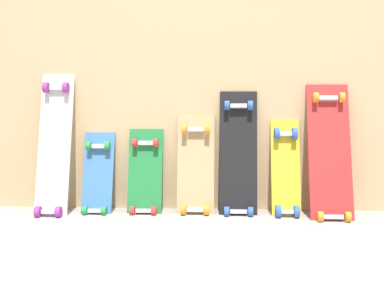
# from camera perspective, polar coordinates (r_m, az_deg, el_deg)

# --- Properties ---
(ground_plane) EXTENTS (12.00, 12.00, 0.00)m
(ground_plane) POSITION_cam_1_polar(r_m,az_deg,el_deg) (3.01, 0.07, -7.63)
(ground_plane) COLOR #9E9991
(plywood_wall_panel) EXTENTS (2.45, 0.04, 1.47)m
(plywood_wall_panel) POSITION_cam_1_polar(r_m,az_deg,el_deg) (3.01, 0.15, 6.46)
(plywood_wall_panel) COLOR tan
(plywood_wall_panel) RESTS_ON ground
(skateboard_white) EXTENTS (0.19, 0.29, 0.88)m
(skateboard_white) POSITION_cam_1_polar(r_m,az_deg,el_deg) (3.03, -15.49, -0.59)
(skateboard_white) COLOR silver
(skateboard_white) RESTS_ON ground
(skateboard_blue) EXTENTS (0.18, 0.22, 0.54)m
(skateboard_blue) POSITION_cam_1_polar(r_m,az_deg,el_deg) (3.01, -10.74, -3.92)
(skateboard_blue) COLOR #386BAD
(skateboard_blue) RESTS_ON ground
(skateboard_green) EXTENTS (0.20, 0.20, 0.56)m
(skateboard_green) POSITION_cam_1_polar(r_m,az_deg,el_deg) (2.96, -5.40, -3.78)
(skateboard_green) COLOR #1E7238
(skateboard_green) RESTS_ON ground
(skateboard_natural) EXTENTS (0.22, 0.20, 0.64)m
(skateboard_natural) POSITION_cam_1_polar(r_m,az_deg,el_deg) (2.93, 0.42, -2.94)
(skateboard_natural) COLOR tan
(skateboard_natural) RESTS_ON ground
(skateboard_black) EXTENTS (0.22, 0.21, 0.78)m
(skateboard_black) POSITION_cam_1_polar(r_m,az_deg,el_deg) (2.92, 5.33, -1.66)
(skateboard_black) COLOR black
(skateboard_black) RESTS_ON ground
(skateboard_yellow) EXTENTS (0.17, 0.23, 0.61)m
(skateboard_yellow) POSITION_cam_1_polar(r_m,az_deg,el_deg) (2.93, 10.69, -3.25)
(skateboard_yellow) COLOR gold
(skateboard_yellow) RESTS_ON ground
(skateboard_red) EXTENTS (0.24, 0.31, 0.82)m
(skateboard_red) POSITION_cam_1_polar(r_m,az_deg,el_deg) (2.93, 15.50, -1.42)
(skateboard_red) COLOR #B22626
(skateboard_red) RESTS_ON ground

